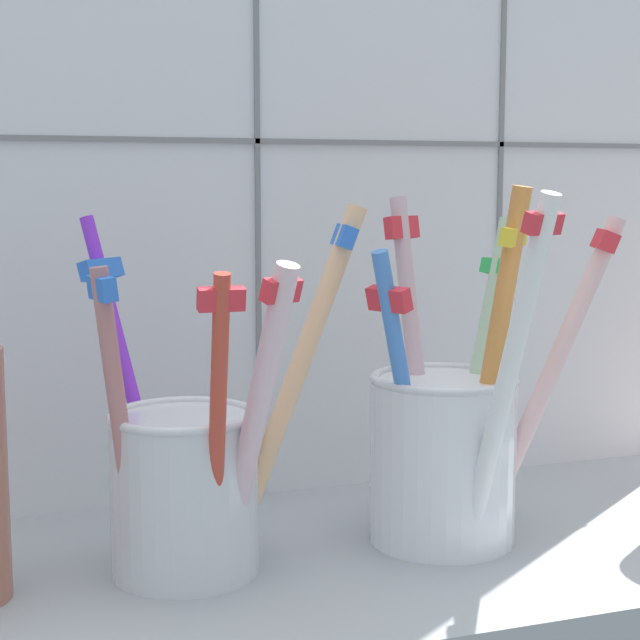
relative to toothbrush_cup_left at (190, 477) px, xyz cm
name	(u,v)px	position (x,y,z in cm)	size (l,w,h in cm)	color
counter_slab	(319,573)	(6.67, 0.31, -5.82)	(64.00, 22.00, 2.00)	#9EA3A8
tile_wall_back	(252,154)	(6.67, 12.31, 15.68)	(64.00, 2.20, 45.00)	white
toothbrush_cup_left	(190,477)	(0.00, 0.00, 0.00)	(13.48, 12.49, 17.85)	silver
toothbrush_cup_right	(449,442)	(13.77, -0.02, 0.56)	(14.12, 11.91, 18.72)	white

